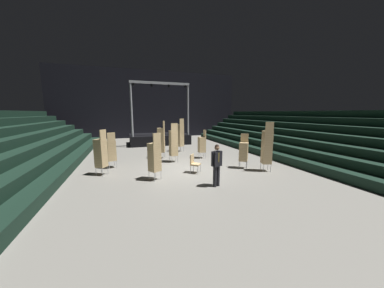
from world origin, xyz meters
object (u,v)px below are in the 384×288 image
Objects in this scene: stage_riser at (159,138)px; chair_stack_front_right at (180,135)px; chair_stack_mid_right at (161,140)px; chair_stack_rear_right at (111,150)px; chair_stack_rear_centre at (202,144)px; chair_stack_rear_left at (244,151)px; loose_chair_near_man at (194,162)px; man_with_tie at (217,163)px; chair_stack_mid_left at (155,157)px; chair_stack_front_left at (173,143)px; chair_stack_mid_centre at (267,147)px; chair_stack_aisle_left at (101,153)px.

stage_riser is 2.22× the size of chair_stack_front_right.
chair_stack_rear_right is (-3.00, -1.43, -0.25)m from chair_stack_mid_right.
chair_stack_mid_right is 1.26× the size of chair_stack_rear_right.
chair_stack_rear_centre is at bearing -99.95° from chair_stack_front_right.
chair_stack_rear_right is at bearing 20.71° from chair_stack_rear_left.
loose_chair_near_man is (-0.81, -5.61, -0.75)m from chair_stack_front_right.
chair_stack_rear_right reaches higher than man_with_tie.
chair_stack_front_right is 1.20× the size of chair_stack_mid_left.
chair_stack_mid_left is 4.28m from chair_stack_mid_right.
chair_stack_mid_right is at bearing -5.00° from chair_stack_rear_left.
chair_stack_front_right is at bearing 60.49° from chair_stack_front_left.
chair_stack_mid_left is at bearing -53.31° from man_with_tie.
chair_stack_front_right is 6.02m from chair_stack_rear_left.
chair_stack_mid_centre is at bearing -115.90° from chair_stack_mid_right.
chair_stack_mid_left is at bearing -89.67° from chair_stack_aisle_left.
chair_stack_mid_centre reaches higher than chair_stack_rear_centre.
man_with_tie is 6.09m from chair_stack_rear_right.
loose_chair_near_man is at bearing -71.25° from chair_stack_aisle_left.
chair_stack_mid_left is 4.86m from chair_stack_rear_left.
chair_stack_mid_right is 6.57m from chair_stack_mid_centre.
stage_riser reaches higher than loose_chair_near_man.
chair_stack_front_left is 0.97× the size of chair_stack_mid_right.
chair_stack_mid_centre is (4.62, -4.67, 0.04)m from chair_stack_mid_right.
chair_stack_mid_centre is 8.26m from chair_stack_aisle_left.
chair_stack_mid_right reaches higher than chair_stack_front_left.
chair_stack_front_right is 7.11m from chair_stack_mid_centre.
chair_stack_rear_right is (-4.81, -3.29, -0.29)m from chair_stack_front_right.
chair_stack_rear_right reaches higher than loose_chair_near_man.
chair_stack_front_left is at bearing 103.60° from chair_stack_rear_centre.
chair_stack_rear_right reaches higher than chair_stack_rear_left.
chair_stack_front_right is 5.83m from chair_stack_rear_right.
loose_chair_near_man is (-2.82, 0.06, -0.41)m from chair_stack_rear_left.
man_with_tie is at bearing 48.30° from loose_chair_near_man.
chair_stack_mid_right is 1.11× the size of chair_stack_aisle_left.
man_with_tie is 0.82× the size of chair_stack_mid_left.
chair_stack_rear_centre is 6.21m from chair_stack_aisle_left.
chair_stack_mid_left is 3.36m from chair_stack_rear_right.
chair_stack_front_left reaches higher than chair_stack_rear_centre.
chair_stack_rear_left is 0.85× the size of chair_stack_aisle_left.
chair_stack_front_left is 3.28m from chair_stack_mid_left.
chair_stack_rear_left is at bearing -115.53° from chair_stack_mid_right.
chair_stack_rear_centre is 1.99× the size of loose_chair_near_man.
man_with_tie is 0.73× the size of chair_stack_front_left.
chair_stack_rear_right is (-3.90, -7.75, 0.42)m from stage_riser.
man_with_tie is 0.71× the size of chair_stack_mid_right.
chair_stack_mid_left is at bearing -125.55° from chair_stack_front_left.
chair_stack_aisle_left is (-0.38, -1.21, 0.13)m from chair_stack_rear_right.
chair_stack_mid_left is at bearing -72.75° from chair_stack_rear_right.
man_with_tie is at bearing -88.33° from stage_riser.
chair_stack_mid_left is 0.96× the size of chair_stack_aisle_left.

